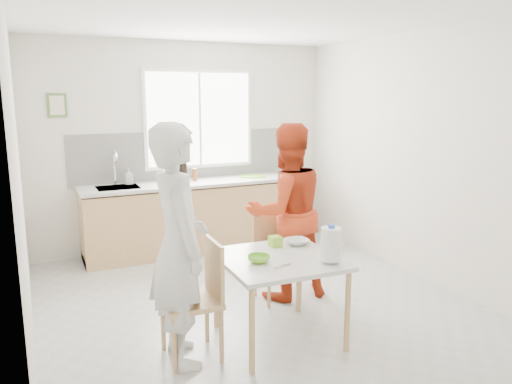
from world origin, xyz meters
The scene contains 21 objects.
ground centered at (0.00, 0.00, 0.00)m, with size 4.50×4.50×0.00m, color #B7B7B2.
room_shell centered at (0.00, 0.00, 1.64)m, with size 4.50×4.50×4.50m.
window centered at (0.20, 2.23, 1.70)m, with size 1.50×0.06×1.30m.
backsplash centered at (0.00, 2.24, 1.23)m, with size 3.00×0.02×0.65m, color white.
picture_frame centered at (-1.55, 2.23, 1.90)m, with size 0.22×0.03×0.28m.
kitchen_counter centered at (0.00, 1.95, 0.42)m, with size 2.84×0.64×1.37m.
dining_table centered at (-0.13, -0.68, 0.64)m, with size 0.96×0.96×0.72m.
chair_left centered at (-0.81, -0.66, 0.51)m, with size 0.44×0.44×0.93m.
chair_far centered at (0.25, 0.12, 0.47)m, with size 0.41×0.41×0.85m.
person_white centered at (-0.96, -0.65, 0.92)m, with size 0.67×0.44×1.84m, color silver.
person_red centered at (0.37, 0.10, 0.88)m, with size 0.85×0.67×1.76m, color red.
bowl_green centered at (-0.33, -0.72, 0.75)m, with size 0.18×0.18×0.06m, color #73C52D.
bowl_white centered at (0.18, -0.44, 0.74)m, with size 0.20×0.20×0.05m, color silver.
milk_jug centered at (0.19, -0.97, 0.87)m, with size 0.23×0.16×0.29m.
green_box centered at (-0.02, -0.40, 0.76)m, with size 0.10×0.10×0.09m, color #8EC92E.
spoon centered at (-0.21, -0.90, 0.73)m, with size 0.01×0.01×0.16m, color #A5A5AA.
cutting_board centered at (0.85, 1.97, 0.93)m, with size 0.35×0.25×0.01m, color #69B429.
wine_bottle_a centered at (-0.08, 2.04, 1.08)m, with size 0.07×0.07×0.32m, color black.
wine_bottle_b centered at (-0.13, 2.07, 1.07)m, with size 0.07×0.07×0.30m, color black.
jar_amber centered at (0.05, 2.00, 1.00)m, with size 0.06×0.06×0.16m, color brown.
soap_bottle centered at (-0.78, 2.11, 1.02)m, with size 0.09×0.09×0.20m, color #999999.
Camera 1 is at (-1.95, -4.13, 2.03)m, focal length 35.00 mm.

